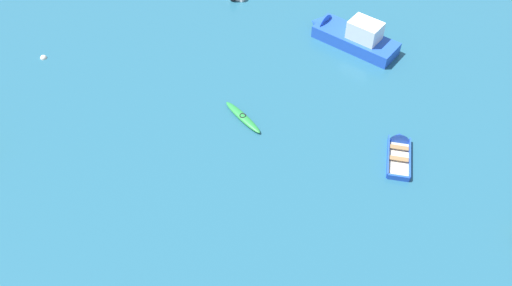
{
  "coord_description": "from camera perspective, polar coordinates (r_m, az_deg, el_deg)",
  "views": [
    {
      "loc": [
        -2.11,
        4.26,
        22.49
      ],
      "look_at": [
        0.0,
        24.52,
        0.15
      ],
      "focal_mm": 37.91,
      "sensor_mm": 36.0,
      "label": 1
    }
  ],
  "objects": [
    {
      "name": "rowboat_blue_midfield_left",
      "position": [
        31.11,
        14.85,
        -0.29
      ],
      "size": [
        2.08,
        3.52,
        1.12
      ],
      "color": "beige",
      "rests_on": "ground_plane"
    },
    {
      "name": "mooring_buoy_trailing",
      "position": [
        38.6,
        -21.5,
        8.34
      ],
      "size": [
        0.43,
        0.43,
        0.43
      ],
      "primitive_type": "sphere",
      "color": "silver",
      "rests_on": "ground_plane"
    },
    {
      "name": "motor_launch_blue_near_camera",
      "position": [
        37.41,
        9.88,
        11.2
      ],
      "size": [
        5.9,
        5.76,
        2.46
      ],
      "color": "blue",
      "rests_on": "ground_plane"
    },
    {
      "name": "kayak_green_cluster_outer",
      "position": [
        31.66,
        -1.4,
        2.74
      ],
      "size": [
        2.15,
        3.02,
        0.31
      ],
      "color": "#288C3D",
      "rests_on": "ground_plane"
    }
  ]
}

